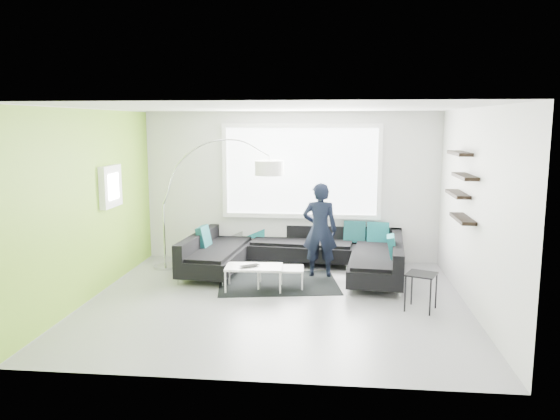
{
  "coord_description": "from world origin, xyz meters",
  "views": [
    {
      "loc": [
        0.85,
        -7.62,
        2.6
      ],
      "look_at": [
        -0.03,
        0.9,
        1.22
      ],
      "focal_mm": 35.0,
      "sensor_mm": 36.0,
      "label": 1
    }
  ],
  "objects_px": {
    "arc_lamp": "(163,204)",
    "laptop": "(251,267)",
    "side_table": "(421,292)",
    "person": "(320,230)",
    "sectional_sofa": "(296,254)",
    "coffee_table": "(267,277)"
  },
  "relations": [
    {
      "from": "sectional_sofa",
      "to": "person",
      "type": "height_order",
      "value": "person"
    },
    {
      "from": "sectional_sofa",
      "to": "coffee_table",
      "type": "bearing_deg",
      "value": -108.24
    },
    {
      "from": "sectional_sofa",
      "to": "side_table",
      "type": "xyz_separation_m",
      "value": [
        1.88,
        -1.67,
        -0.08
      ]
    },
    {
      "from": "side_table",
      "to": "person",
      "type": "relative_size",
      "value": 0.33
    },
    {
      "from": "arc_lamp",
      "to": "side_table",
      "type": "distance_m",
      "value": 4.7
    },
    {
      "from": "coffee_table",
      "to": "person",
      "type": "height_order",
      "value": "person"
    },
    {
      "from": "arc_lamp",
      "to": "laptop",
      "type": "xyz_separation_m",
      "value": [
        1.75,
        -1.18,
        -0.78
      ]
    },
    {
      "from": "laptop",
      "to": "arc_lamp",
      "type": "bearing_deg",
      "value": 110.11
    },
    {
      "from": "arc_lamp",
      "to": "laptop",
      "type": "bearing_deg",
      "value": -31.68
    },
    {
      "from": "side_table",
      "to": "coffee_table",
      "type": "bearing_deg",
      "value": 160.51
    },
    {
      "from": "side_table",
      "to": "sectional_sofa",
      "type": "bearing_deg",
      "value": 138.29
    },
    {
      "from": "arc_lamp",
      "to": "side_table",
      "type": "bearing_deg",
      "value": -20.76
    },
    {
      "from": "side_table",
      "to": "laptop",
      "type": "bearing_deg",
      "value": 165.84
    },
    {
      "from": "coffee_table",
      "to": "person",
      "type": "bearing_deg",
      "value": 40.53
    },
    {
      "from": "person",
      "to": "coffee_table",
      "type": "bearing_deg",
      "value": 45.57
    },
    {
      "from": "side_table",
      "to": "arc_lamp",
      "type": "bearing_deg",
      "value": 156.91
    },
    {
      "from": "sectional_sofa",
      "to": "side_table",
      "type": "height_order",
      "value": "sectional_sofa"
    },
    {
      "from": "side_table",
      "to": "person",
      "type": "distance_m",
      "value": 2.22
    },
    {
      "from": "arc_lamp",
      "to": "side_table",
      "type": "xyz_separation_m",
      "value": [
        4.24,
        -1.81,
        -0.9
      ]
    },
    {
      "from": "sectional_sofa",
      "to": "person",
      "type": "distance_m",
      "value": 0.63
    },
    {
      "from": "arc_lamp",
      "to": "sectional_sofa",
      "type": "bearing_deg",
      "value": -0.97
    },
    {
      "from": "side_table",
      "to": "person",
      "type": "height_order",
      "value": "person"
    }
  ]
}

